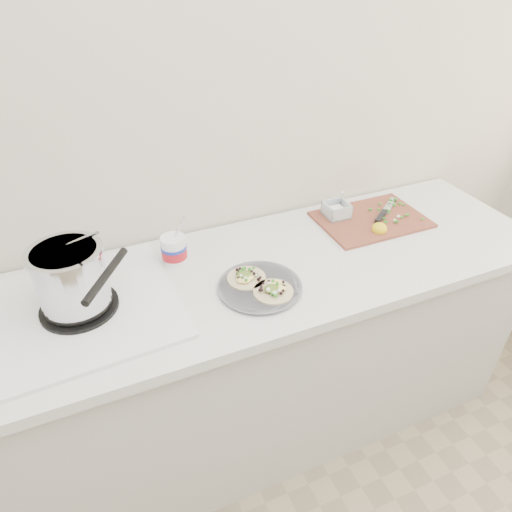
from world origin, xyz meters
name	(u,v)px	position (x,y,z in m)	size (l,w,h in m)	color
counter	(230,363)	(0.00, 1.43, 0.45)	(2.44, 0.66, 0.90)	beige
stove	(74,289)	(-0.48, 1.43, 0.99)	(0.61, 0.57, 0.28)	silver
taco_plate	(260,285)	(0.08, 1.31, 0.92)	(0.28, 0.28, 0.04)	#5C5B63
tub	(175,247)	(-0.14, 1.57, 0.96)	(0.09, 0.09, 0.20)	white
cutboard	(369,216)	(0.67, 1.54, 0.92)	(0.43, 0.30, 0.07)	brown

